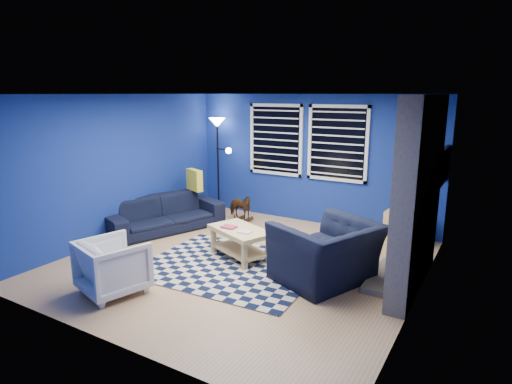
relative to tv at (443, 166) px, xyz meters
The scene contains 18 objects.
floor 3.46m from the tv, 140.73° to the right, with size 5.00×5.00×0.00m, color tan.
ceiling 3.35m from the tv, 140.73° to the right, with size 5.00×5.00×0.00m, color white.
wall_back 2.50m from the tv, 168.45° to the left, with size 5.00×5.00×0.00m, color navy.
wall_left 5.34m from the tv, 157.98° to the right, with size 5.00×5.00×0.00m, color navy.
wall_right 2.01m from the tv, 88.45° to the right, with size 5.00×5.00×0.00m, color navy.
fireplace 1.52m from the tv, 93.32° to the right, with size 0.65×2.00×2.50m.
window_left 3.24m from the tv, behind, with size 1.17×0.06×1.42m.
window_right 1.96m from the tv, 166.32° to the left, with size 1.17×0.06×1.42m.
tv is the anchor object (origin of this frame).
rug 3.63m from the tv, 138.29° to the right, with size 2.50×2.00×0.02m, color black.
sofa 4.88m from the tv, 162.80° to the right, with size 0.86×2.20×0.64m, color black.
armchair_big 2.47m from the tv, 119.35° to the right, with size 1.11×1.27×0.83m, color black.
armchair_bent 5.08m from the tv, 132.32° to the right, with size 0.76×0.78×0.71m, color gray.
rocking_horse 3.75m from the tv, behind, with size 0.62×0.28×0.52m, color #4C2E18.
coffee_table 3.34m from the tv, 144.05° to the right, with size 1.15×0.92×0.50m.
cabinet 1.28m from the tv, 155.33° to the left, with size 0.66×0.46×0.61m.
floor_lamp 4.47m from the tv, behind, with size 0.55×0.34×2.01m.
throw_pillow 4.48m from the tv, behind, with size 0.43×0.13×0.41m, color gold.
Camera 1 is at (3.28, -5.14, 2.52)m, focal length 30.00 mm.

